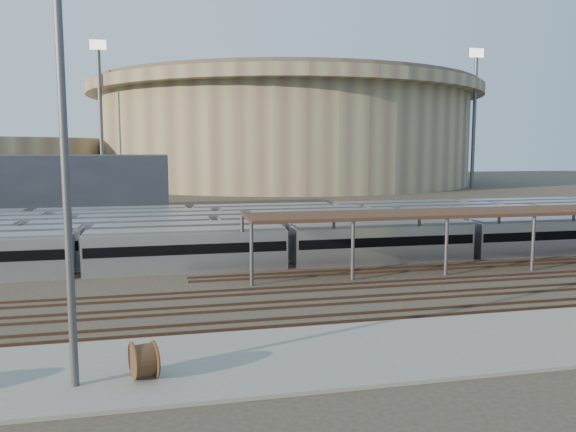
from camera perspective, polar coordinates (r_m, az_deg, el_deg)
The scene contains 12 objects.
ground at distance 46.49m, azimuth 6.42°, elevation -6.87°, with size 420.00×420.00×0.00m, color #383026.
apron at distance 31.31m, azimuth 6.68°, elevation -13.52°, with size 50.00×9.00×0.20m, color gray.
subway_trains at distance 62.82m, azimuth -2.42°, elevation -1.59°, with size 128.84×23.90×3.60m.
inspection_shed at distance 59.75m, azimuth 25.54°, elevation 0.40°, with size 60.30×6.00×5.30m.
empty_tracks at distance 41.92m, azimuth 8.66°, elevation -8.30°, with size 170.00×9.62×0.18m.
stadium at distance 187.05m, azimuth -0.28°, elevation 8.48°, with size 124.00×124.00×32.50m.
service_building at distance 99.93m, azimuth -24.24°, elevation 2.78°, with size 42.00×20.00×10.00m, color #1E232D.
floodlight_0 at distance 153.75m, azimuth -18.51°, elevation 10.06°, with size 4.00×1.00×38.40m.
floodlight_2 at distance 166.27m, azimuth 18.40°, elevation 9.79°, with size 4.00×1.00×38.40m.
floodlight_3 at distance 202.98m, azimuth -11.35°, elevation 9.40°, with size 4.00×1.00×38.40m.
cable_reel_east at distance 28.10m, azimuth -14.43°, elevation -13.96°, with size 1.78×1.78×0.99m, color #543821.
yard_light_pole at distance 26.43m, azimuth -21.72°, elevation 5.03°, with size 0.81×0.36×20.14m.
Camera 1 is at (-14.80, -42.69, 10.94)m, focal length 35.00 mm.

